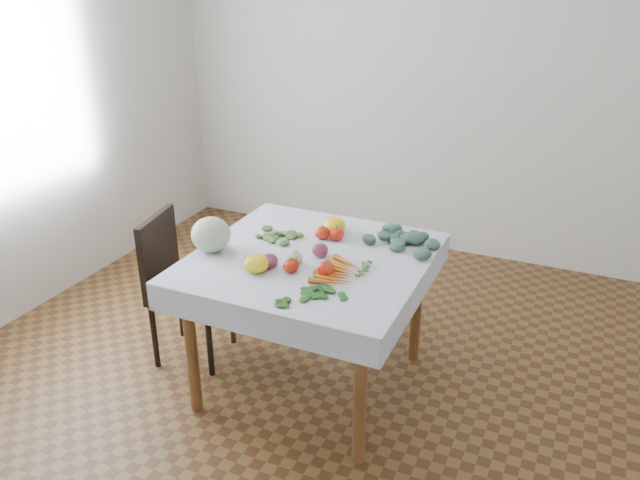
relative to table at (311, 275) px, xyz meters
The scene contains 19 objects.
ground 0.65m from the table, ahead, with size 4.00×4.00×0.00m, color brown.
back_wall 2.12m from the table, 90.00° to the left, with size 4.00×0.04×2.70m, color silver.
table is the anchor object (origin of this frame).
tablecloth 0.10m from the table, ahead, with size 1.12×1.12×0.01m, color white.
chair 0.82m from the table, behind, with size 0.44×0.44×0.85m.
cabbage 0.54m from the table, 163.11° to the right, with size 0.20×0.20×0.18m, color #B3C2A2.
tomato_a 0.27m from the table, 80.04° to the left, with size 0.08×0.08×0.07m, color red.
tomato_b 0.26m from the table, 98.29° to the left, with size 0.08×0.08×0.07m, color red.
tomato_c 0.24m from the table, 93.09° to the right, with size 0.07×0.07×0.06m, color red.
tomato_d 0.26m from the table, 46.64° to the right, with size 0.08×0.08×0.07m, color red.
heirloom_back 0.35m from the table, 91.39° to the left, with size 0.12×0.12×0.09m, color yellow.
heirloom_front 0.34m from the table, 122.18° to the right, with size 0.12×0.12×0.08m, color yellow.
onion_a 0.14m from the table, 22.70° to the left, with size 0.08×0.08×0.07m, color #601B3F.
onion_b 0.27m from the table, 123.26° to the right, with size 0.08×0.08×0.07m, color #601B3F.
tomatillo_cluster 0.20m from the table, 116.41° to the right, with size 0.14×0.12×0.05m.
carrot_bunch 0.27m from the table, 33.29° to the right, with size 0.19×0.30×0.03m.
kale_bunch 0.50m from the table, 43.59° to the left, with size 0.38×0.29×0.05m.
basil_bunch 0.45m from the table, 62.98° to the right, with size 0.28×0.21×0.01m.
dill_bunch 0.30m from the table, 152.60° to the left, with size 0.24×0.18×0.02m.
Camera 1 is at (1.18, -2.51, 2.08)m, focal length 35.00 mm.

